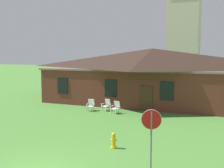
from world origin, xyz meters
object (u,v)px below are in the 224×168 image
(lawn_chair_left_end, at_px, (116,107))
(fire_hydrant, at_px, (114,141))
(stop_sign, at_px, (151,128))
(lawn_chair_near_door, at_px, (106,105))
(lawn_chair_by_porch, at_px, (91,105))

(lawn_chair_left_end, bearing_deg, fire_hydrant, -69.35)
(stop_sign, bearing_deg, lawn_chair_near_door, 121.80)
(lawn_chair_by_porch, height_order, lawn_chair_left_end, same)
(stop_sign, height_order, lawn_chair_by_porch, stop_sign)
(lawn_chair_left_end, xyz_separation_m, fire_hydrant, (2.86, -7.58, -0.12))
(stop_sign, relative_size, lawn_chair_left_end, 2.63)
(lawn_chair_near_door, distance_m, fire_hydrant, 9.14)
(lawn_chair_by_porch, bearing_deg, lawn_chair_left_end, -2.94)
(stop_sign, relative_size, fire_hydrant, 3.18)
(fire_hydrant, bearing_deg, lawn_chair_left_end, 110.65)
(lawn_chair_left_end, bearing_deg, lawn_chair_by_porch, 177.06)
(stop_sign, distance_m, lawn_chair_near_door, 12.08)
(lawn_chair_near_door, distance_m, lawn_chair_left_end, 1.28)
(lawn_chair_by_porch, height_order, fire_hydrant, lawn_chair_by_porch)
(lawn_chair_left_end, distance_m, fire_hydrant, 8.10)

